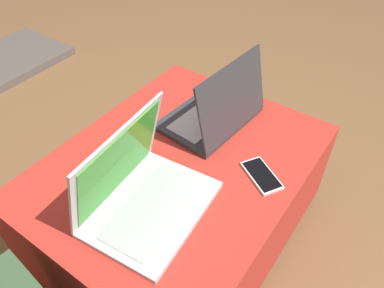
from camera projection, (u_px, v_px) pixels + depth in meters
name	position (u px, v px, depth m)	size (l,w,h in m)	color
ground_plane	(181.00, 233.00, 1.42)	(14.00, 14.00, 0.00)	brown
ottoman	(180.00, 200.00, 1.28)	(0.89, 0.70, 0.39)	maroon
laptop_near	(141.00, 193.00, 0.99)	(0.37, 0.29, 0.26)	silver
laptop_far	(216.00, 111.00, 1.25)	(0.34, 0.26, 0.24)	#333338
cell_phone	(262.00, 175.00, 1.10)	(0.13, 0.15, 0.01)	white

